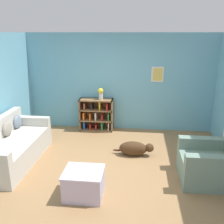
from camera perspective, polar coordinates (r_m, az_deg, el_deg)
ground_plane at (r=5.14m, az=-0.51°, el=-12.60°), size 14.00×14.00×0.00m
wall_back at (r=6.80m, az=1.76°, el=6.74°), size 5.60×0.13×2.60m
couch at (r=5.61m, az=-22.01°, el=-7.42°), size 0.87×2.02×0.90m
bookshelf at (r=6.88m, az=-3.57°, el=-0.68°), size 0.91×0.34×0.88m
recliner_chair at (r=4.95m, az=22.33°, el=-10.62°), size 1.05×0.94×1.06m
coffee_table at (r=4.27m, az=-6.45°, el=-15.76°), size 0.64×0.56×0.46m
dog at (r=5.56m, az=5.21°, el=-8.30°), size 0.91×0.29×0.32m
vase at (r=6.67m, az=-2.58°, el=4.34°), size 0.15×0.15×0.31m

